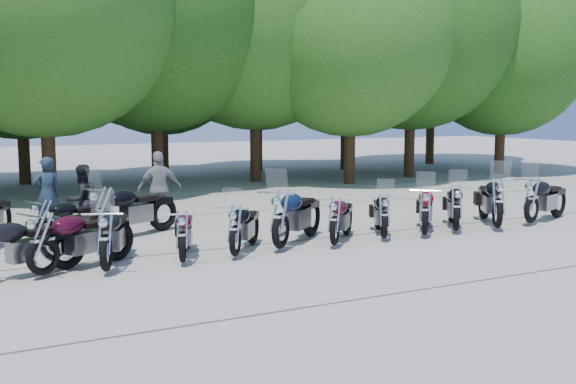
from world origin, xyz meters
name	(u,v)px	position (x,y,z in m)	size (l,w,h in m)	color
ground	(323,255)	(0.00, 0.00, 0.00)	(90.00, 90.00, 0.00)	gray
tree_4	(154,5)	(0.54, 13.09, 6.64)	(9.13, 9.13, 11.20)	#3A2614
tree_5	(255,15)	(4.61, 13.20, 6.57)	(9.04, 9.04, 11.10)	#3A2614
tree_6	(351,32)	(7.55, 10.82, 5.81)	(8.00, 8.00, 9.82)	#3A2614
tree_7	(412,25)	(11.20, 11.78, 6.39)	(8.79, 8.79, 10.79)	#3A2614
tree_8	(503,51)	(15.83, 11.20, 5.47)	(7.53, 7.53, 9.25)	#3A2614
tree_11	(19,40)	(-3.76, 16.43, 5.49)	(7.56, 7.56, 9.28)	#3A2614
tree_12	(161,41)	(1.80, 16.47, 5.72)	(7.88, 7.88, 9.67)	#3A2614
tree_13	(257,41)	(6.69, 17.47, 6.04)	(8.31, 8.31, 10.20)	#3A2614
tree_14	(346,47)	(10.68, 16.09, 5.83)	(8.02, 8.02, 9.84)	#3A2614
tree_15	(433,30)	(16.61, 17.02, 7.03)	(9.67, 9.67, 11.86)	#3A2614
motorcycle_1	(43,241)	(-5.21, 0.56, 0.65)	(0.70, 2.31, 1.31)	#320617
motorcycle_2	(106,238)	(-4.19, 0.34, 0.65)	(0.70, 2.29, 1.30)	black
motorcycle_3	(182,235)	(-2.77, 0.41, 0.58)	(0.62, 2.05, 1.16)	#3B081A
motorcycle_4	(235,229)	(-1.70, 0.44, 0.60)	(0.64, 2.11, 1.19)	black
motorcycle_5	(281,217)	(-0.62, 0.64, 0.72)	(0.78, 2.55, 1.44)	#0B1834
motorcycle_6	(335,219)	(0.55, 0.45, 0.61)	(0.65, 2.14, 1.21)	#3C0818
motorcycle_7	(384,215)	(1.91, 0.60, 0.59)	(0.63, 2.08, 1.18)	black
motorcycle_8	(425,210)	(2.96, 0.48, 0.64)	(0.69, 2.26, 1.28)	#99050B
motorcycle_9	(457,207)	(3.93, 0.56, 0.64)	(0.69, 2.26, 1.28)	black
motorcycle_10	(498,201)	(5.03, 0.36, 0.71)	(0.77, 2.53, 1.43)	black
motorcycle_11	(532,199)	(6.31, 0.51, 0.68)	(0.74, 2.42, 1.37)	black
motorcycle_13	(44,221)	(-4.85, 3.11, 0.59)	(0.63, 2.08, 1.17)	black
motorcycle_14	(103,211)	(-3.61, 3.29, 0.69)	(0.75, 2.45, 1.39)	black
rider_1	(82,201)	(-3.87, 4.21, 0.82)	(0.80, 0.62, 1.65)	black
rider_2	(160,189)	(-1.88, 4.79, 0.93)	(1.09, 0.45, 1.86)	#969598
rider_3	(47,195)	(-4.49, 5.12, 0.89)	(0.65, 0.43, 1.79)	#1F2E41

